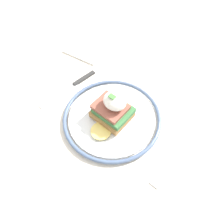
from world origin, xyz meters
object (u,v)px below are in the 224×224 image
Objects in this scene: fork at (170,164)px; napkin at (88,48)px; knife at (73,86)px; plate at (112,118)px; sandwich at (113,109)px.

fork is 1.21× the size of napkin.
fork is at bearing 176.07° from knife.
napkin is at bearing -34.16° from plate.
napkin reaches higher than fork.
fork is 0.35m from knife.
knife is 1.56× the size of napkin.
plate is at bearing -2.75° from fork.
fork is at bearing 157.75° from napkin.
sandwich is 0.60× the size of knife.
napkin is (0.25, -0.17, -0.00)m from plate.
napkin is at bearing -22.25° from fork.
knife is at bearing -4.82° from sandwich.
sandwich is at bearing -135.20° from plate.
sandwich reaches higher than knife.
fork is 0.78× the size of knife.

